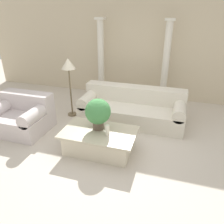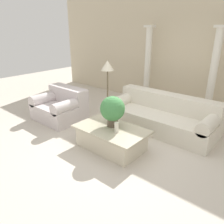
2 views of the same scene
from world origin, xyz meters
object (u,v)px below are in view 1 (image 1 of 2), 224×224
potted_plant (98,112)px  sofa_long (132,108)px  loveseat (22,115)px  floor_lamp (69,68)px  coffee_table (99,141)px

potted_plant → sofa_long: bearing=74.5°
loveseat → potted_plant: size_ratio=2.00×
loveseat → floor_lamp: size_ratio=0.83×
sofa_long → floor_lamp: floor_lamp is taller
coffee_table → floor_lamp: size_ratio=0.95×
sofa_long → potted_plant: potted_plant is taller
loveseat → potted_plant: (1.89, -0.19, 0.43)m
floor_lamp → loveseat: bearing=-126.8°
sofa_long → coffee_table: sofa_long is taller
loveseat → coffee_table: size_ratio=0.87×
sofa_long → coffee_table: 1.46m
loveseat → coffee_table: bearing=-8.3°
potted_plant → floor_lamp: size_ratio=0.41×
loveseat → floor_lamp: floor_lamp is taller
potted_plant → coffee_table: bearing=-63.6°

